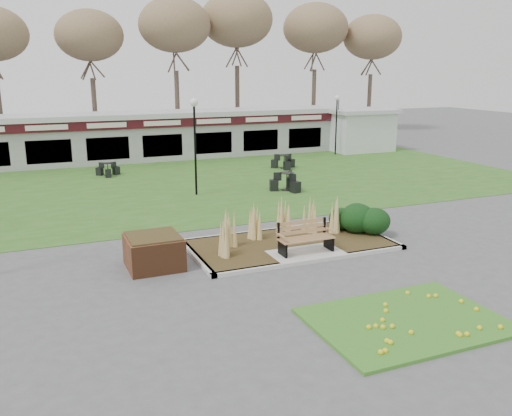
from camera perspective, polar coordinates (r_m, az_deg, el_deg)
name	(u,v)px	position (r m, az deg, el deg)	size (l,w,h in m)	color
ground	(308,258)	(16.28, 5.52, -5.25)	(100.00, 100.00, 0.00)	#515154
lawn	(194,182)	(27.05, -6.54, 2.72)	(34.00, 16.00, 0.02)	#2F5A1C
flower_bed	(406,320)	(12.71, 15.53, -11.25)	(4.20, 3.00, 0.16)	#377521
planting_bed	(323,229)	(17.88, 7.12, -2.24)	(6.75, 3.40, 1.27)	#372C16
park_bench	(305,237)	(16.30, 5.16, -3.03)	(1.70, 0.66, 0.93)	#AE754E
brick_planter	(154,251)	(15.58, -10.71, -4.50)	(1.50, 1.50, 0.95)	brown
food_pavilion	(157,135)	(34.45, -10.38, 7.57)	(24.60, 3.40, 2.90)	gray
service_hut	(359,129)	(37.95, 10.82, 8.13)	(4.40, 3.40, 2.83)	silver
tree_backdrop	(128,27)	(42.21, -13.34, 18.02)	(47.24, 5.24, 10.36)	#47382B
lamp_post_mid_right	(195,125)	(23.82, -6.49, 8.64)	(0.35, 0.35, 4.24)	black
lamp_post_far_right	(337,112)	(35.69, 8.49, 9.99)	(0.32, 0.32, 3.82)	black
bistro_set_b	(108,171)	(29.47, -15.31, 3.73)	(1.25, 1.16, 0.67)	black
bistro_set_c	(284,164)	(30.60, 2.98, 4.66)	(1.41, 1.33, 0.76)	black
bistro_set_d	(287,184)	(25.02, 3.26, 2.50)	(1.51, 1.49, 0.83)	black
patio_umbrella	(338,130)	(37.03, 8.60, 8.15)	(2.08, 2.11, 2.37)	black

